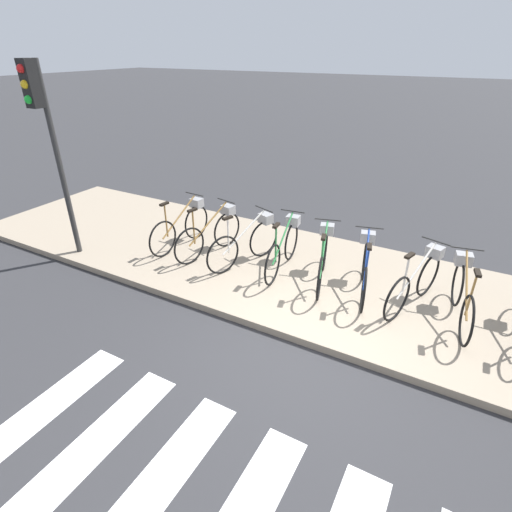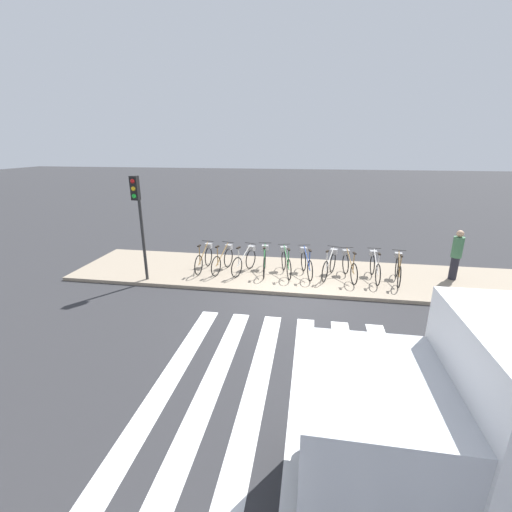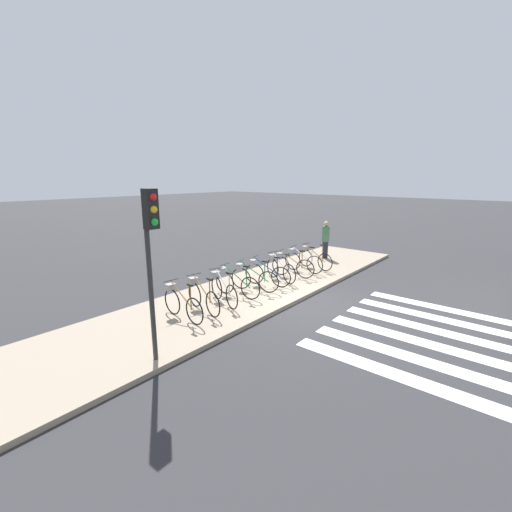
{
  "view_description": "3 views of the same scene",
  "coord_description": "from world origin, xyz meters",
  "views": [
    {
      "loc": [
        1.56,
        -4.22,
        3.82
      ],
      "look_at": [
        -1.25,
        0.86,
        0.75
      ],
      "focal_mm": 28.0,
      "sensor_mm": 36.0,
      "label": 1
    },
    {
      "loc": [
        0.45,
        -9.94,
        4.56
      ],
      "look_at": [
        -1.31,
        0.84,
        1.0
      ],
      "focal_mm": 24.0,
      "sensor_mm": 36.0,
      "label": 2
    },
    {
      "loc": [
        -8.73,
        -5.43,
        3.85
      ],
      "look_at": [
        -0.57,
        1.34,
        1.39
      ],
      "focal_mm": 24.0,
      "sensor_mm": 36.0,
      "label": 3
    }
  ],
  "objects": [
    {
      "name": "parked_bicycle_5",
      "position": [
        0.36,
        1.69,
        0.58
      ],
      "size": [
        0.58,
        1.69,
        1.07
      ],
      "color": "black",
      "rests_on": "sidewalk"
    },
    {
      "name": "parked_bicycle_6",
      "position": [
        1.19,
        1.67,
        0.58
      ],
      "size": [
        0.65,
        1.67,
        1.07
      ],
      "color": "black",
      "rests_on": "sidewalk"
    },
    {
      "name": "parked_bicycle_7",
      "position": [
        1.84,
        1.61,
        0.58
      ],
      "size": [
        0.51,
        1.71,
        1.07
      ],
      "color": "black",
      "rests_on": "sidewalk"
    },
    {
      "name": "pedestrian",
      "position": [
        5.39,
        2.07,
        1.04
      ],
      "size": [
        0.34,
        0.34,
        1.74
      ],
      "color": "#23232D",
      "rests_on": "sidewalk"
    },
    {
      "name": "parked_bicycle_1",
      "position": [
        -2.65,
        1.61,
        0.58
      ],
      "size": [
        0.53,
        1.71,
        1.07
      ],
      "color": "black",
      "rests_on": "sidewalk"
    },
    {
      "name": "parked_bicycle_9",
      "position": [
        3.45,
        1.56,
        0.58
      ],
      "size": [
        0.46,
        1.73,
        1.07
      ],
      "color": "black",
      "rests_on": "sidewalk"
    },
    {
      "name": "sidewalk",
      "position": [
        0.0,
        1.74,
        0.06
      ],
      "size": [
        16.16,
        3.49,
        0.12
      ],
      "color": "gray",
      "rests_on": "ground_plane"
    },
    {
      "name": "ground_plane",
      "position": [
        0.0,
        0.0,
        0.0
      ],
      "size": [
        120.0,
        120.0,
        0.0
      ],
      "primitive_type": "plane",
      "color": "#2D2D30"
    },
    {
      "name": "road_crosswalk",
      "position": [
        -0.0,
        -5.46,
        0.0
      ],
      "size": [
        4.95,
        8.0,
        0.01
      ],
      "color": "silver",
      "rests_on": "ground_plane"
    },
    {
      "name": "parked_bicycle_8",
      "position": [
        2.71,
        1.67,
        0.58
      ],
      "size": [
        0.46,
        1.74,
        1.07
      ],
      "color": "black",
      "rests_on": "sidewalk"
    },
    {
      "name": "parked_bicycle_2",
      "position": [
        -1.83,
        1.6,
        0.58
      ],
      "size": [
        0.68,
        1.66,
        1.07
      ],
      "color": "black",
      "rests_on": "sidewalk"
    },
    {
      "name": "parked_bicycle_0",
      "position": [
        -3.38,
        1.62,
        0.58
      ],
      "size": [
        0.46,
        1.74,
        1.07
      ],
      "color": "black",
      "rests_on": "sidewalk"
    },
    {
      "name": "traffic_light",
      "position": [
        -5.06,
        0.24,
        2.65
      ],
      "size": [
        0.24,
        0.4,
        3.52
      ],
      "color": "#2D2D2D",
      "rests_on": "sidewalk"
    },
    {
      "name": "parked_bicycle_4",
      "position": [
        -0.36,
        1.67,
        0.58
      ],
      "size": [
        0.61,
        1.69,
        1.07
      ],
      "color": "black",
      "rests_on": "sidewalk"
    },
    {
      "name": "parked_bicycle_3",
      "position": [
        -1.14,
        1.73,
        0.58
      ],
      "size": [
        0.46,
        1.73,
        1.07
      ],
      "color": "black",
      "rests_on": "sidewalk"
    }
  ]
}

